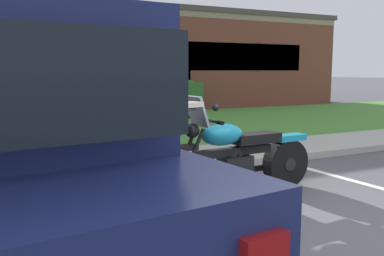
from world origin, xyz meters
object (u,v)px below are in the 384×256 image
motorcycle (242,156)px  rider_person (163,120)px  hedge_left (28,99)px  handbag (193,200)px  brick_building (20,60)px  hedge_center_left (156,95)px

motorcycle → rider_person: rider_person is taller
rider_person → hedge_left: (-0.54, 9.87, -0.36)m
handbag → hedge_left: hedge_left is taller
motorcycle → brick_building: bearing=94.8°
rider_person → hedge_left: rider_person is taller
hedge_center_left → brick_building: (-4.00, 6.40, 1.34)m
brick_building → handbag: bearing=-88.2°
handbag → brick_building: brick_building is taller
motorcycle → handbag: motorcycle is taller
hedge_left → brick_building: brick_building is taller
motorcycle → hedge_center_left: bearing=74.7°
rider_person → hedge_center_left: size_ratio=0.51×
hedge_center_left → brick_building: brick_building is taller
motorcycle → handbag: bearing=-157.5°
rider_person → brick_building: brick_building is taller
motorcycle → hedge_left: motorcycle is taller
hedge_left → brick_building: size_ratio=0.09×
handbag → rider_person: bearing=139.1°
motorcycle → rider_person: (-1.09, -0.13, 0.52)m
hedge_center_left → brick_building: bearing=122.0°
hedge_left → hedge_center_left: 4.29m
rider_person → handbag: rider_person is taller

